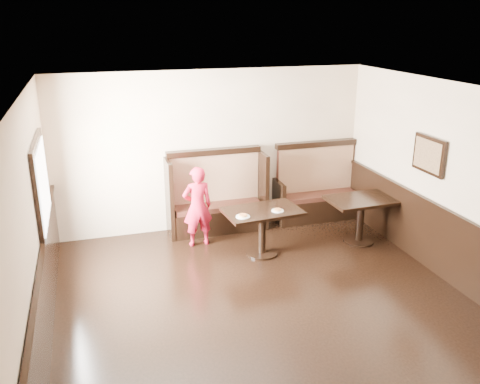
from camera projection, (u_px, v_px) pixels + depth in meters
name	position (u px, v px, depth m)	size (l,w,h in m)	color
ground	(284.00, 331.00, 6.19)	(7.00, 7.00, 0.00)	black
room_shell	(254.00, 275.00, 6.14)	(7.00, 7.00, 7.00)	beige
booth_main	(216.00, 201.00, 8.99)	(1.75, 0.72, 1.45)	black
booth_neighbor	(317.00, 193.00, 9.54)	(1.65, 0.72, 1.45)	black
table_main	(262.00, 220.00, 8.01)	(1.25, 0.84, 0.76)	black
table_neighbor	(361.00, 209.00, 8.46)	(1.13, 0.76, 0.77)	black
child	(198.00, 207.00, 8.31)	(0.49, 0.32, 1.36)	red
pizza_plate_left	(243.00, 216.00, 7.68)	(0.22, 0.22, 0.04)	white
pizza_plate_right	(278.00, 210.00, 7.91)	(0.19, 0.19, 0.04)	white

